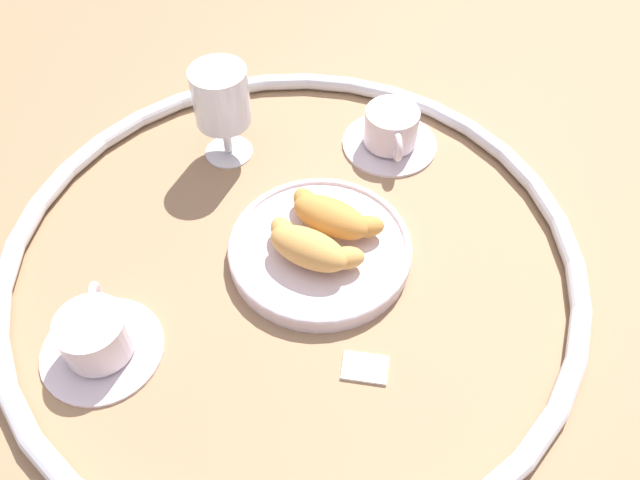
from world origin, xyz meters
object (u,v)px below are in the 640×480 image
at_px(juice_glass_left, 221,101).
at_px(croissant_small, 332,216).
at_px(sugar_packet, 365,367).
at_px(pastry_plate, 320,249).
at_px(croissant_large, 310,247).
at_px(coffee_cup_far, 391,132).
at_px(coffee_cup_near, 97,338).

bearing_deg(juice_glass_left, croissant_small, -11.40).
xyz_separation_m(juice_glass_left, sugar_packet, (0.35, -0.17, -0.09)).
distance_m(pastry_plate, sugar_packet, 0.16).
xyz_separation_m(croissant_small, juice_glass_left, (-0.21, 0.04, 0.05)).
distance_m(pastry_plate, croissant_small, 0.04).
bearing_deg(croissant_large, pastry_plate, 98.06).
height_order(croissant_large, coffee_cup_far, croissant_large).
height_order(croissant_large, sugar_packet, croissant_large).
distance_m(coffee_cup_far, sugar_packet, 0.36).
relative_size(croissant_large, croissant_small, 1.00).
xyz_separation_m(coffee_cup_far, sugar_packet, (0.17, -0.32, -0.02)).
bearing_deg(coffee_cup_near, croissant_large, 62.18).
xyz_separation_m(pastry_plate, juice_glass_left, (-0.22, 0.07, 0.08)).
height_order(croissant_large, juice_glass_left, juice_glass_left).
bearing_deg(sugar_packet, croissant_small, 109.65).
relative_size(croissant_small, coffee_cup_far, 1.00).
bearing_deg(juice_glass_left, croissant_large, -23.93).
xyz_separation_m(pastry_plate, croissant_small, (-0.00, 0.03, 0.03)).
height_order(pastry_plate, coffee_cup_far, coffee_cup_far).
bearing_deg(sugar_packet, croissant_large, 123.10).
bearing_deg(coffee_cup_near, juice_glass_left, 106.94).
bearing_deg(sugar_packet, coffee_cup_far, 90.79).
bearing_deg(sugar_packet, juice_glass_left, 126.63).
height_order(coffee_cup_far, sugar_packet, coffee_cup_far).
bearing_deg(pastry_plate, croissant_small, 97.97).
xyz_separation_m(pastry_plate, sugar_packet, (0.13, -0.10, -0.01)).
xyz_separation_m(coffee_cup_near, sugar_packet, (0.25, 0.15, -0.02)).
bearing_deg(croissant_small, coffee_cup_far, 99.83).
bearing_deg(croissant_large, juice_glass_left, 156.07).
bearing_deg(croissant_large, sugar_packet, -29.66).
xyz_separation_m(croissant_small, coffee_cup_far, (-0.03, 0.19, -0.02)).
xyz_separation_m(coffee_cup_far, juice_glass_left, (-0.18, -0.15, 0.07)).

